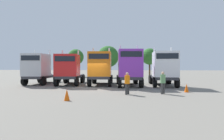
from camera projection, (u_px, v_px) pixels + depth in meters
The scene contains 13 objects.
ground at pixel (94, 88), 16.95m from camera, with size 200.00×200.00×0.00m, color slate.
semi_truck_silver at pixel (39, 69), 20.23m from camera, with size 2.95×6.15×4.24m.
semi_truck_red at pixel (69, 69), 19.44m from camera, with size 3.48×6.62×4.11m.
semi_truck_orange at pixel (101, 68), 19.01m from camera, with size 3.09×6.08×4.34m.
semi_truck_purple at pixel (129, 68), 18.07m from camera, with size 3.29×6.38×4.50m.
semi_truck_white at pixel (164, 69), 18.22m from camera, with size 2.56×6.12×4.32m.
visitor_in_hivis at pixel (127, 82), 12.83m from camera, with size 0.55×0.55×1.70m.
visitor_with_camera at pixel (163, 81), 13.11m from camera, with size 0.56×0.56×1.74m.
traffic_cone_near at pixel (187, 88), 14.01m from camera, with size 0.36×0.36×0.70m, color #F2590C.
traffic_cone_mid at pixel (67, 95), 10.50m from camera, with size 0.36×0.36×0.72m, color #F2590C.
oak_far_left at pixel (76, 57), 37.11m from camera, with size 3.49×3.49×6.09m.
oak_far_centre at pixel (108, 57), 34.23m from camera, with size 4.38×4.38×6.43m.
oak_far_right at pixel (150, 57), 35.67m from camera, with size 3.48×3.48×6.11m.
Camera 1 is at (3.98, -16.54, 2.10)m, focal length 26.89 mm.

